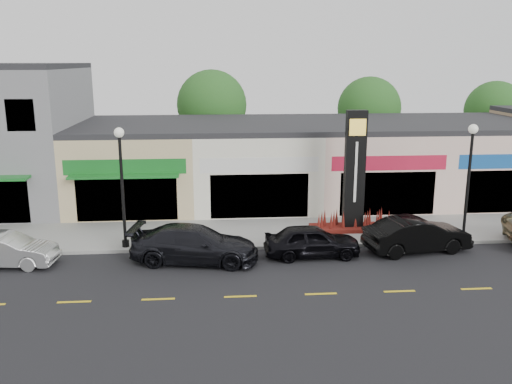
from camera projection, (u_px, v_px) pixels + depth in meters
ground at (307, 264)px, 23.06m from camera, size 120.00×120.00×0.00m
sidewalk at (293, 232)px, 27.26m from camera, size 52.00×4.30×0.15m
curb at (300, 246)px, 25.08m from camera, size 52.00×0.20×0.15m
shop_beige at (138, 163)px, 32.96m from camera, size 7.00×10.85×4.80m
shop_cream at (253, 161)px, 33.49m from camera, size 7.00×10.01×4.80m
shop_pink_w at (364, 159)px, 34.02m from camera, size 7.00×10.01×4.80m
shop_pink_e at (471, 158)px, 34.54m from camera, size 7.00×10.01×4.80m
tree_rear_west at (212, 105)px, 40.41m from camera, size 5.20×5.20×7.83m
tree_rear_mid at (369, 108)px, 41.39m from camera, size 4.80×4.80×7.29m
tree_rear_east at (495, 111)px, 42.20m from camera, size 4.60×4.60×6.94m
lamp_west_near at (122, 176)px, 24.06m from camera, size 0.44×0.44×5.47m
lamp_east_near at (469, 170)px, 25.26m from camera, size 0.44×0.44×5.47m
pylon_sign at (354, 189)px, 26.81m from camera, size 4.20×1.30×6.00m
car_white_van at (6, 250)px, 22.77m from camera, size 1.90×4.34×1.39m
car_dark_sedan at (195, 244)px, 23.22m from camera, size 3.08×5.76×1.59m
car_black_sedan at (312, 241)px, 23.86m from camera, size 1.77×4.24×1.43m
car_black_conv at (417, 235)px, 24.46m from camera, size 2.47×5.00×1.57m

